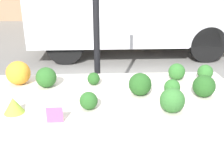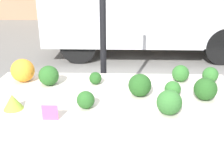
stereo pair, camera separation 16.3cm
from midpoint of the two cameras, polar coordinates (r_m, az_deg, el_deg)
tent_pole at (r=2.93m, az=-0.37°, el=12.66°), size 0.07×0.07×2.43m
market_table at (r=2.18m, az=2.09°, el=-4.73°), size 2.17×0.96×0.80m
orange_cauliflower at (r=2.52m, az=-17.12°, el=2.81°), size 0.21×0.21×0.21m
romanesco_head at (r=2.02m, az=-18.66°, el=-3.74°), size 0.14×0.14×0.11m
broccoli_head_0 at (r=2.20m, az=21.69°, el=-1.06°), size 0.18×0.18×0.18m
broccoli_head_1 at (r=2.59m, az=22.32°, el=1.85°), size 0.14×0.14×0.14m
broccoli_head_2 at (r=2.13m, az=8.26°, el=-0.29°), size 0.19×0.19×0.19m
broccoli_head_3 at (r=2.38m, az=-11.71°, el=1.77°), size 0.18×0.18×0.18m
broccoli_head_4 at (r=2.18m, az=15.17°, el=-1.10°), size 0.13×0.13×0.13m
broccoli_head_5 at (r=1.89m, az=14.79°, el=-3.94°), size 0.18×0.18×0.18m
broccoli_head_6 at (r=2.36m, az=-1.66°, el=1.25°), size 0.11×0.11×0.11m
broccoli_head_7 at (r=1.92m, az=-3.34°, el=-3.51°), size 0.13×0.13×0.13m
broccoli_head_8 at (r=2.52m, az=16.50°, el=2.19°), size 0.16×0.16×0.16m
price_sign at (r=1.80m, az=-10.84°, el=-6.22°), size 0.11×0.01×0.11m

